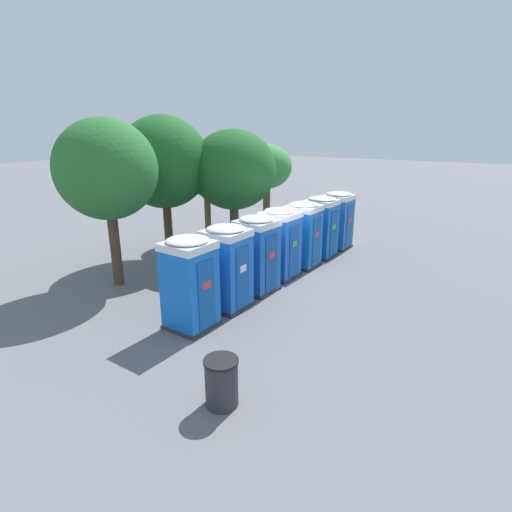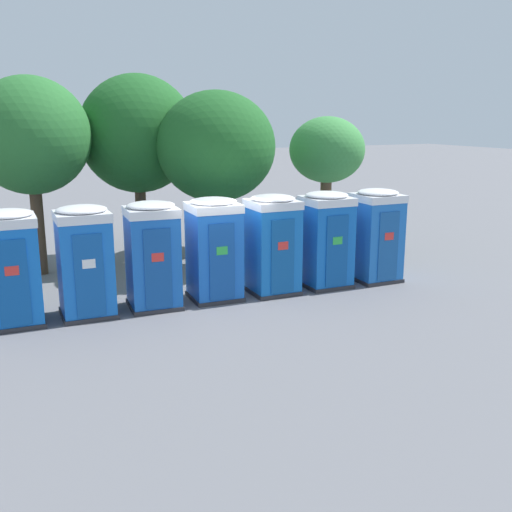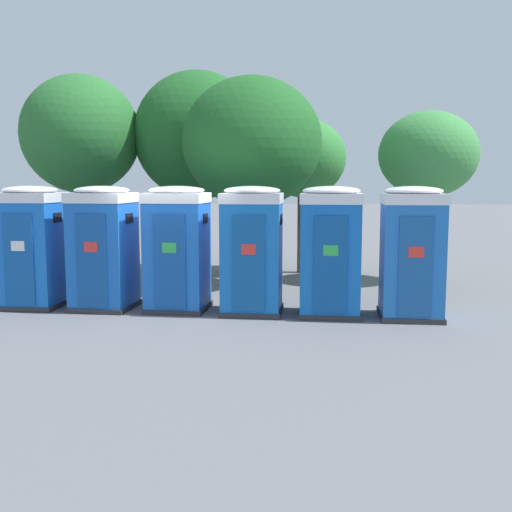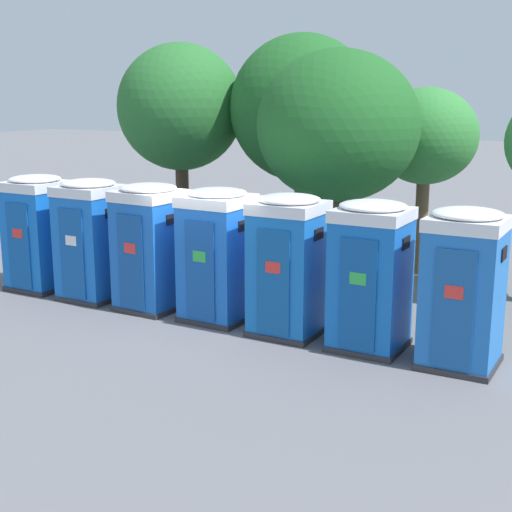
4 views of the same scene
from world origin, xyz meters
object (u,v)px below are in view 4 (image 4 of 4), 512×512
object	(u,v)px
portapotty_2	(150,246)
street_tree_4	(181,108)
portapotty_0	(38,232)
portapotty_3	(217,254)
portapotty_1	(91,239)
portapotty_6	(463,288)
street_tree_3	(302,109)
portapotty_4	(288,264)
street_tree_1	(425,138)
portapotty_5	(371,275)
street_tree_0	(338,127)

from	to	relation	value
portapotty_2	street_tree_4	size ratio (longest dim) A/B	0.46
portapotty_0	portapotty_3	size ratio (longest dim) A/B	1.00
portapotty_1	street_tree_4	xyz separation A→B (m)	(-0.52, 4.32, 2.62)
portapotty_6	street_tree_3	size ratio (longest dim) A/B	0.45
portapotty_4	portapotty_0	bearing A→B (deg)	177.22
portapotty_0	street_tree_4	world-z (taller)	street_tree_4
portapotty_2	street_tree_3	bearing A→B (deg)	77.77
portapotty_1	street_tree_3	bearing A→B (deg)	61.95
street_tree_1	street_tree_3	bearing A→B (deg)	-173.57
portapotty_2	portapotty_6	size ratio (longest dim) A/B	1.00
portapotty_3	portapotty_5	size ratio (longest dim) A/B	1.00
portapotty_1	street_tree_0	size ratio (longest dim) A/B	0.49
portapotty_3	street_tree_1	distance (m)	6.23
street_tree_0	street_tree_1	bearing A→B (deg)	62.86
portapotty_0	portapotty_5	xyz separation A→B (m)	(7.73, -0.37, -0.00)
portapotty_3	portapotty_4	xyz separation A→B (m)	(1.54, -0.15, 0.00)
portapotty_0	portapotty_2	size ratio (longest dim) A/B	1.00
portapotty_1	portapotty_4	size ratio (longest dim) A/B	1.00
street_tree_1	street_tree_0	bearing A→B (deg)	-117.14
portapotty_4	street_tree_1	bearing A→B (deg)	79.95
portapotty_3	portapotty_0	bearing A→B (deg)	178.12
portapotty_4	street_tree_3	size ratio (longest dim) A/B	0.45
portapotty_3	portapotty_4	world-z (taller)	same
portapotty_5	street_tree_0	world-z (taller)	street_tree_0
portapotty_3	portapotty_6	bearing A→B (deg)	-4.12
street_tree_4	portapotty_2	bearing A→B (deg)	-64.80
portapotty_0	portapotty_5	distance (m)	7.74
street_tree_0	portapotty_3	bearing A→B (deg)	-113.55
portapotty_5	street_tree_4	size ratio (longest dim) A/B	0.46
portapotty_3	portapotty_5	world-z (taller)	same
street_tree_0	street_tree_3	bearing A→B (deg)	129.55
portapotty_4	street_tree_3	distance (m)	6.12
portapotty_6	street_tree_0	world-z (taller)	street_tree_0
portapotty_4	street_tree_4	world-z (taller)	street_tree_4
portapotty_3	street_tree_1	world-z (taller)	street_tree_1
portapotty_4	portapotty_5	bearing A→B (deg)	-2.52
portapotty_2	portapotty_3	bearing A→B (deg)	-0.26
portapotty_1	street_tree_0	bearing A→B (deg)	33.02
portapotty_1	street_tree_1	size ratio (longest dim) A/B	0.58
portapotty_0	portapotty_3	bearing A→B (deg)	-1.88
portapotty_4	portapotty_6	world-z (taller)	same
portapotty_2	street_tree_3	distance (m)	5.74
portapotty_5	street_tree_1	distance (m)	5.93
portapotty_6	portapotty_4	bearing A→B (deg)	176.54
street_tree_3	street_tree_4	bearing A→B (deg)	-168.95
street_tree_3	portapotty_4	bearing A→B (deg)	-68.69
portapotty_1	portapotty_2	distance (m)	1.55
portapotty_0	street_tree_3	xyz separation A→B (m)	(4.18, 4.85, 2.61)
portapotty_0	street_tree_4	xyz separation A→B (m)	(1.03, 4.24, 2.62)
portapotty_2	portapotty_0	bearing A→B (deg)	177.30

